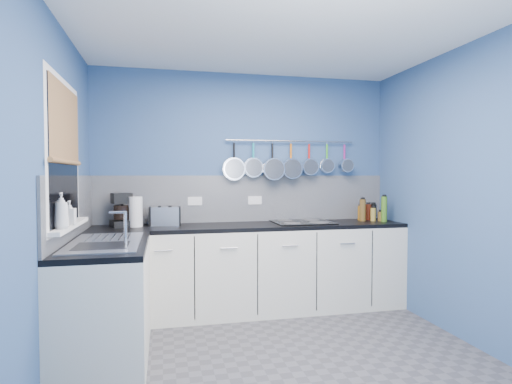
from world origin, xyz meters
name	(u,v)px	position (x,y,z in m)	size (l,w,h in m)	color
floor	(284,363)	(0.00, 0.00, -0.01)	(3.20, 3.00, 0.02)	#47474C
ceiling	(285,23)	(0.00, 0.00, 2.51)	(3.20, 3.00, 0.02)	white
wall_back	(245,189)	(0.00, 1.51, 1.25)	(3.20, 0.02, 2.50)	#335280
wall_front	(398,215)	(0.00, -1.51, 1.25)	(3.20, 0.02, 2.50)	#335280
wall_left	(48,198)	(-1.61, 0.00, 1.25)	(0.02, 3.00, 2.50)	#335280
wall_right	(472,194)	(1.61, 0.00, 1.25)	(0.02, 3.00, 2.50)	#335280
backsplash_back	(246,199)	(0.00, 1.49, 1.15)	(3.20, 0.02, 0.50)	gray
backsplash_left	(72,207)	(-1.59, 0.60, 1.15)	(0.02, 1.80, 0.50)	gray
cabinet_run_back	(251,270)	(0.00, 1.20, 0.43)	(3.20, 0.60, 0.86)	silver
worktop_back	(251,226)	(0.00, 1.20, 0.88)	(3.20, 0.60, 0.04)	black
cabinet_run_left	(106,305)	(-1.30, 0.30, 0.43)	(0.60, 1.20, 0.86)	silver
worktop_left	(105,245)	(-1.30, 0.30, 0.88)	(0.60, 1.20, 0.04)	black
window_frame	(64,155)	(-1.58, 0.30, 1.55)	(0.01, 1.00, 1.10)	white
window_glass	(65,155)	(-1.57, 0.30, 1.55)	(0.01, 0.90, 1.00)	black
bamboo_blind	(65,124)	(-1.56, 0.30, 1.77)	(0.01, 0.90, 0.55)	#9E713B
window_sill	(69,226)	(-1.55, 0.30, 1.04)	(0.10, 0.98, 0.03)	white
sink_unit	(105,242)	(-1.30, 0.30, 0.90)	(0.50, 0.95, 0.01)	silver
mixer_tap	(125,228)	(-1.14, 0.12, 1.03)	(0.12, 0.08, 0.26)	silver
socket_left	(195,201)	(-0.55, 1.48, 1.13)	(0.15, 0.01, 0.09)	white
socket_right	(255,200)	(0.10, 1.48, 1.13)	(0.15, 0.01, 0.09)	white
pot_rail	(291,141)	(0.50, 1.45, 1.78)	(0.02, 0.02, 1.45)	silver
soap_bottle_a	(61,211)	(-1.53, -0.01, 1.17)	(0.09, 0.09, 0.24)	white
soap_bottle_b	(69,213)	(-1.53, 0.23, 1.14)	(0.08, 0.08, 0.17)	white
paper_towel	(136,212)	(-1.14, 1.25, 1.05)	(0.13, 0.13, 0.29)	white
coffee_maker	(121,210)	(-1.28, 1.29, 1.06)	(0.18, 0.21, 0.33)	black
toaster	(165,216)	(-0.86, 1.31, 0.99)	(0.29, 0.17, 0.19)	silver
canister	(175,219)	(-0.76, 1.28, 0.96)	(0.08, 0.08, 0.12)	silver
hob	(302,222)	(0.56, 1.24, 0.91)	(0.61, 0.53, 0.01)	black
pan_0	(234,160)	(-0.14, 1.44, 1.57)	(0.24, 0.05, 0.43)	silver
pan_1	(253,159)	(0.08, 1.44, 1.58)	(0.21, 0.06, 0.40)	silver
pan_2	(272,161)	(0.29, 1.44, 1.56)	(0.24, 0.11, 0.43)	silver
pan_3	(291,160)	(0.50, 1.44, 1.57)	(0.23, 0.09, 0.42)	silver
pan_4	(309,158)	(0.71, 1.44, 1.59)	(0.19, 0.09, 0.38)	silver
pan_5	(327,157)	(0.92, 1.44, 1.60)	(0.16, 0.06, 0.35)	silver
pan_6	(345,157)	(1.14, 1.44, 1.61)	(0.15, 0.11, 0.34)	silver
condiment_0	(373,212)	(1.44, 1.34, 0.99)	(0.07, 0.07, 0.18)	black
condiment_1	(368,212)	(1.38, 1.32, 0.99)	(0.06, 0.06, 0.18)	#4C190C
condiment_2	(360,213)	(1.29, 1.34, 0.98)	(0.06, 0.06, 0.16)	#8C5914
condiment_3	(381,216)	(1.46, 1.20, 0.95)	(0.06, 0.06, 0.10)	brown
condiment_4	(373,214)	(1.38, 1.22, 0.97)	(0.06, 0.06, 0.14)	olive
condiment_5	(363,210)	(1.26, 1.24, 1.02)	(0.07, 0.07, 0.24)	brown
condiment_6	(384,209)	(1.46, 1.14, 1.04)	(0.06, 0.06, 0.27)	#3F721E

